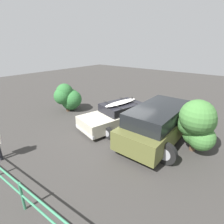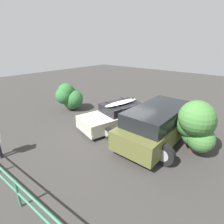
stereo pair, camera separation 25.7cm
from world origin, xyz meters
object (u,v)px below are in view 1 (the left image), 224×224
at_px(suv_car, 158,123).
at_px(bush_near_right, 197,122).
at_px(sedan_car, 119,115).
at_px(bush_near_left, 69,98).

xyz_separation_m(suv_car, bush_near_right, (-1.55, -0.10, 0.45)).
bearing_deg(sedan_car, bush_near_right, 177.23).
bearing_deg(bush_near_right, sedan_car, -2.77).
height_order(suv_car, bush_near_left, bush_near_left).
relative_size(suv_car, bush_near_right, 2.01).
relative_size(suv_car, bush_near_left, 2.50).
relative_size(sedan_car, bush_near_left, 2.51).
height_order(suv_car, bush_near_right, bush_near_right).
xyz_separation_m(bush_near_left, bush_near_right, (-7.87, -0.12, 0.43)).
xyz_separation_m(suv_car, bush_near_left, (6.32, 0.01, 0.02)).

